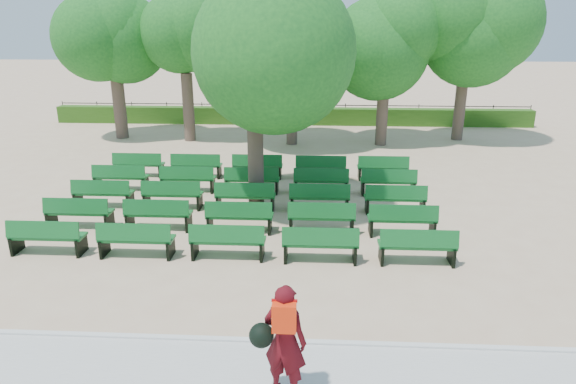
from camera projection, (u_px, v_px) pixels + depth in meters
The scene contains 8 objects.
ground at pixel (267, 216), 15.07m from camera, with size 120.00×120.00×0.00m, color tan.
curb at pixel (235, 341), 9.14m from camera, with size 30.00×0.12×0.10m, color silver.
hedge at pixel (291, 116), 28.18m from camera, with size 26.00×0.70×0.90m, color #2B5917.
fence at pixel (291, 123), 28.70m from camera, with size 26.00×0.10×1.02m, color black, non-canonical shape.
tree_line at pixel (287, 140), 24.54m from camera, with size 21.80×6.80×7.04m, color #1D6920, non-canonical shape.
bench_array at pixel (247, 207), 15.58m from camera, with size 1.84×0.69×1.14m.
tree_among at pixel (254, 65), 14.56m from camera, with size 4.33×4.33×6.24m.
person at pixel (283, 340), 7.56m from camera, with size 0.92×0.64×1.84m.
Camera 1 is at (1.38, -14.00, 5.49)m, focal length 32.00 mm.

